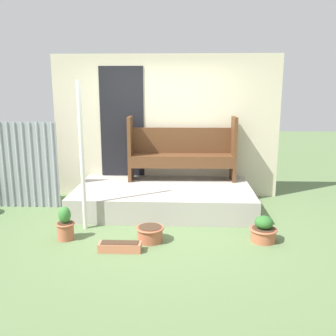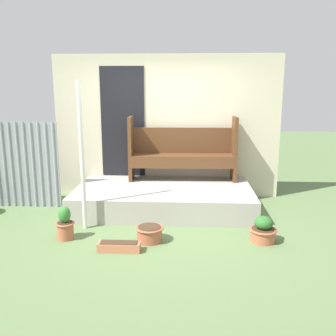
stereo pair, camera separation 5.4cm
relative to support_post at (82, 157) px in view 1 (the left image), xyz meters
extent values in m
plane|color=#5B7547|center=(1.03, 0.12, -1.06)|extent=(24.00, 24.00, 0.00)
cube|color=#A8A399|center=(1.09, 0.94, -0.87)|extent=(2.93, 1.62, 0.38)
cube|color=beige|center=(1.09, 1.78, 0.24)|extent=(4.13, 0.06, 2.60)
cube|color=black|center=(0.29, 1.74, 0.33)|extent=(0.80, 0.02, 2.00)
cylinder|color=#979CA5|center=(-1.62, 0.94, -0.33)|extent=(0.04, 0.04, 1.46)
cylinder|color=#979CA5|center=(-1.49, 0.94, -0.33)|extent=(0.04, 0.04, 1.46)
cylinder|color=#979CA5|center=(-1.37, 0.94, -0.33)|extent=(0.04, 0.04, 1.46)
cylinder|color=#979CA5|center=(-1.24, 0.94, -0.33)|extent=(0.04, 0.04, 1.46)
cylinder|color=#979CA5|center=(-1.12, 0.94, -0.33)|extent=(0.04, 0.04, 1.46)
cylinder|color=#979CA5|center=(-0.99, 0.94, -0.33)|extent=(0.04, 0.04, 1.46)
cylinder|color=#979CA5|center=(-0.87, 0.94, -0.33)|extent=(0.04, 0.04, 1.46)
cylinder|color=#979CA5|center=(-0.75, 0.94, -0.33)|extent=(0.04, 0.04, 1.46)
cylinder|color=white|center=(0.00, 0.00, 0.00)|extent=(0.06, 0.06, 2.12)
cube|color=#54331C|center=(0.48, 1.43, -0.11)|extent=(0.07, 0.40, 1.14)
cube|color=#54331C|center=(2.31, 1.48, -0.11)|extent=(0.07, 0.40, 1.14)
cube|color=#54331C|center=(1.39, 1.46, -0.24)|extent=(1.78, 0.45, 0.04)
cube|color=#54331C|center=(1.40, 1.27, -0.34)|extent=(1.78, 0.08, 0.17)
cube|color=#54331C|center=(1.39, 1.64, 0.01)|extent=(1.78, 0.09, 0.46)
cylinder|color=#B26042|center=(-0.16, -0.41, -0.94)|extent=(0.22, 0.22, 0.23)
torus|color=#B26042|center=(-0.16, -0.41, -0.84)|extent=(0.26, 0.26, 0.02)
cylinder|color=#422D1E|center=(-0.16, -0.41, -0.82)|extent=(0.20, 0.20, 0.01)
ellipsoid|color=#387A33|center=(-0.16, -0.41, -0.71)|extent=(0.17, 0.17, 0.23)
cylinder|color=#B26042|center=(0.99, -0.42, -0.96)|extent=(0.34, 0.34, 0.20)
torus|color=#B26042|center=(0.99, -0.42, -0.87)|extent=(0.38, 0.38, 0.02)
cylinder|color=#422D1E|center=(0.99, -0.42, -0.86)|extent=(0.31, 0.31, 0.01)
cylinder|color=#B26042|center=(2.51, -0.35, -0.97)|extent=(0.33, 0.33, 0.18)
torus|color=#B26042|center=(2.51, -0.35, -0.90)|extent=(0.37, 0.37, 0.02)
cylinder|color=#422D1E|center=(2.51, -0.35, -0.88)|extent=(0.30, 0.30, 0.01)
ellipsoid|color=#2D6628|center=(2.51, -0.35, -0.80)|extent=(0.24, 0.24, 0.18)
cube|color=#C67251|center=(0.64, -0.75, -1.01)|extent=(0.54, 0.16, 0.11)
cube|color=#422D1E|center=(0.64, -0.75, -0.95)|extent=(0.47, 0.14, 0.01)
camera|label=1|loc=(1.44, -5.10, 0.99)|focal=40.00mm
camera|label=2|loc=(1.49, -5.10, 0.99)|focal=40.00mm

